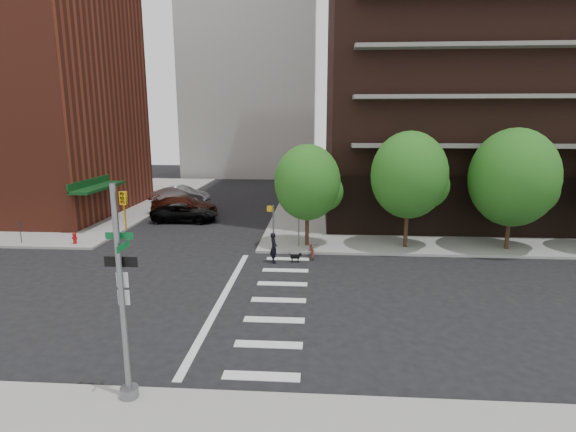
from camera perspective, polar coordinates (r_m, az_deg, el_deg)
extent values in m
plane|color=black|center=(20.44, -9.74, -10.28)|extent=(120.00, 120.00, 0.00)
cube|color=gray|center=(45.39, 24.27, 1.27)|extent=(39.00, 33.00, 0.15)
cube|color=gray|center=(51.58, -30.60, 1.83)|extent=(31.00, 33.00, 0.15)
cube|color=silver|center=(14.64, -3.41, -19.67)|extent=(2.40, 0.50, 0.01)
cube|color=silver|center=(16.36, -2.49, -16.01)|extent=(2.40, 0.50, 0.01)
cube|color=silver|center=(18.14, -1.77, -13.06)|extent=(2.40, 0.50, 0.01)
cube|color=silver|center=(19.97, -1.20, -10.63)|extent=(2.40, 0.50, 0.01)
cube|color=silver|center=(21.82, -0.73, -8.62)|extent=(2.40, 0.50, 0.01)
cube|color=silver|center=(23.70, -0.33, -6.92)|extent=(2.40, 0.50, 0.01)
cube|color=silver|center=(25.59, 0.00, -5.47)|extent=(2.40, 0.50, 0.01)
cube|color=silver|center=(20.33, -8.35, -10.34)|extent=(0.30, 13.00, 0.01)
cube|color=black|center=(44.75, 21.28, 4.07)|extent=(25.50, 25.50, 4.00)
cube|color=#0C3814|center=(35.50, -22.89, 3.38)|extent=(1.40, 6.00, 0.20)
cylinder|color=#301E11|center=(27.61, 2.43, -1.39)|extent=(0.24, 0.24, 2.30)
sphere|color=#235B19|center=(27.11, 2.48, 4.27)|extent=(4.00, 4.00, 4.00)
cylinder|color=#301E11|center=(28.08, 14.77, -1.24)|extent=(0.24, 0.24, 2.60)
sphere|color=#235B19|center=(27.56, 15.11, 5.05)|extent=(4.50, 4.50, 4.50)
cylinder|color=#301E11|center=(29.84, 26.14, -1.61)|extent=(0.24, 0.24, 2.30)
sphere|color=#235B19|center=(29.33, 26.70, 4.38)|extent=(5.00, 5.00, 5.00)
cylinder|color=slate|center=(12.85, -20.38, -9.46)|extent=(0.16, 0.16, 6.00)
cylinder|color=slate|center=(14.11, -19.49, -20.32)|extent=(0.50, 0.50, 0.30)
imported|color=gold|center=(12.12, -20.09, 0.63)|extent=(0.16, 0.20, 1.00)
cube|color=#0A5926|center=(12.51, -20.64, -2.37)|extent=(0.75, 0.02, 0.18)
cube|color=#0A5926|center=(12.37, -20.20, -3.68)|extent=(0.02, 0.75, 0.18)
cube|color=black|center=(12.66, -20.46, -5.47)|extent=(0.90, 0.02, 0.28)
cube|color=silver|center=(12.82, -20.30, -7.61)|extent=(0.32, 0.02, 0.42)
cube|color=silver|center=(12.99, -20.13, -9.69)|extent=(0.32, 0.02, 0.42)
cylinder|color=slate|center=(27.02, -1.86, -1.36)|extent=(0.10, 0.10, 2.60)
cube|color=gold|center=(26.81, -2.30, 0.94)|extent=(0.32, 0.25, 0.32)
cylinder|color=slate|center=(27.44, 1.37, -1.57)|extent=(0.08, 0.08, 2.20)
cube|color=gold|center=(27.10, 1.37, 0.20)|extent=(0.64, 0.02, 0.64)
cylinder|color=#A50C0C|center=(31.09, -25.45, -2.66)|extent=(0.22, 0.22, 0.60)
sphere|color=#A50C0C|center=(31.02, -25.50, -2.10)|extent=(0.24, 0.24, 0.24)
cylinder|color=black|center=(32.88, -30.82, -2.00)|extent=(0.05, 0.05, 1.10)
cube|color=black|center=(32.75, -30.94, -0.88)|extent=(0.10, 0.08, 0.22)
imported|color=black|center=(35.66, -12.97, 0.39)|extent=(2.39, 5.08, 1.40)
imported|color=#421810|center=(38.42, -13.03, 1.34)|extent=(2.24, 5.46, 1.58)
imported|color=#919298|center=(43.53, -13.34, 2.63)|extent=(2.17, 5.28, 1.70)
imported|color=brown|center=(25.89, 3.05, -4.27)|extent=(0.81, 1.76, 0.89)
imported|color=black|center=(24.74, -1.82, -4.06)|extent=(0.70, 0.55, 1.70)
cube|color=black|center=(24.93, 0.91, -5.18)|extent=(0.51, 0.18, 0.20)
cube|color=black|center=(24.89, 1.55, -4.92)|extent=(0.15, 0.12, 0.15)
cylinder|color=black|center=(25.04, 1.26, -5.62)|extent=(0.05, 0.05, 0.22)
cylinder|color=black|center=(24.96, 0.55, -5.68)|extent=(0.05, 0.05, 0.22)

